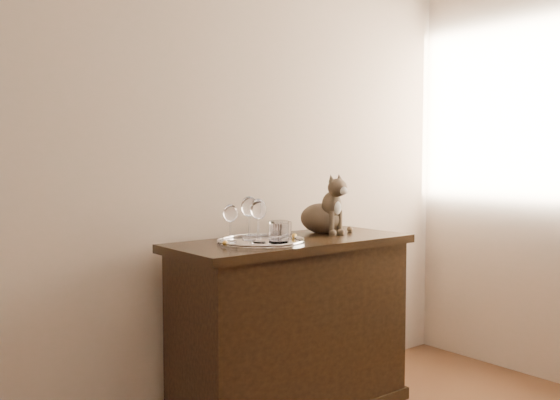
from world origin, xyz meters
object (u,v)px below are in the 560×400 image
(tumbler_a, at_px, (279,232))
(tumbler_b, at_px, (279,232))
(sideboard, at_px, (291,327))
(tumbler_c, at_px, (283,231))
(tray, at_px, (261,242))
(wine_glass_d, at_px, (259,221))
(wine_glass_a, at_px, (230,223))
(wine_glass_b, at_px, (249,218))
(cat, at_px, (321,203))

(tumbler_a, xyz_separation_m, tumbler_b, (-0.04, -0.05, 0.01))
(sideboard, relative_size, tumbler_c, 14.44)
(tray, height_order, tumbler_b, tumbler_b)
(sideboard, height_order, tray, tray)
(wine_glass_d, bearing_deg, tumbler_a, -11.46)
(wine_glass_a, height_order, tumbler_c, wine_glass_a)
(tumbler_a, distance_m, tumbler_c, 0.06)
(sideboard, bearing_deg, wine_glass_d, -169.97)
(wine_glass_d, bearing_deg, sideboard, 10.03)
(sideboard, height_order, wine_glass_b, wine_glass_b)
(cat, bearing_deg, sideboard, -162.06)
(wine_glass_a, bearing_deg, wine_glass_b, 5.65)
(tray, bearing_deg, wine_glass_a, 143.43)
(wine_glass_a, xyz_separation_m, tumbler_b, (0.14, -0.17, -0.04))
(tray, bearing_deg, sideboard, 6.76)
(tray, relative_size, tumbler_c, 4.81)
(wine_glass_d, relative_size, tumbler_a, 2.36)
(sideboard, height_order, tumbler_a, tumbler_a)
(sideboard, xyz_separation_m, tumbler_c, (-0.07, -0.03, 0.47))
(wine_glass_b, bearing_deg, wine_glass_d, -104.34)
(wine_glass_a, xyz_separation_m, tumbler_c, (0.23, -0.09, -0.04))
(tray, relative_size, tumbler_a, 4.79)
(wine_glass_a, height_order, tumbler_b, wine_glass_a)
(wine_glass_a, bearing_deg, tumbler_a, -32.88)
(wine_glass_d, height_order, tumbler_a, wine_glass_d)
(tumbler_b, height_order, cat, cat)
(wine_glass_a, bearing_deg, tray, -36.57)
(sideboard, distance_m, cat, 0.65)
(tray, height_order, wine_glass_b, wine_glass_b)
(tray, height_order, wine_glass_d, wine_glass_d)
(tumbler_b, height_order, tumbler_c, tumbler_b)
(tumbler_a, bearing_deg, tray, 153.41)
(tray, bearing_deg, tumbler_c, -3.75)
(tumbler_a, height_order, cat, cat)
(wine_glass_b, height_order, tumbler_b, wine_glass_b)
(tumbler_a, bearing_deg, cat, 20.68)
(tumbler_b, bearing_deg, sideboard, 34.21)
(sideboard, height_order, tumbler_b, tumbler_b)
(tumbler_b, bearing_deg, tumbler_a, 51.70)
(tray, bearing_deg, tumbler_b, -71.75)
(tray, relative_size, tumbler_b, 4.03)
(tumbler_c, bearing_deg, tumbler_a, -150.68)
(tumbler_a, height_order, tumbler_b, tumbler_b)
(sideboard, bearing_deg, tumbler_b, -145.79)
(wine_glass_a, relative_size, tumbler_b, 1.71)
(wine_glass_d, height_order, tumbler_b, wine_glass_d)
(tumbler_c, bearing_deg, sideboard, 22.91)
(wine_glass_d, xyz_separation_m, tumbler_c, (0.15, 0.01, -0.06))
(wine_glass_b, relative_size, cat, 0.66)
(wine_glass_b, relative_size, tumbler_a, 2.41)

